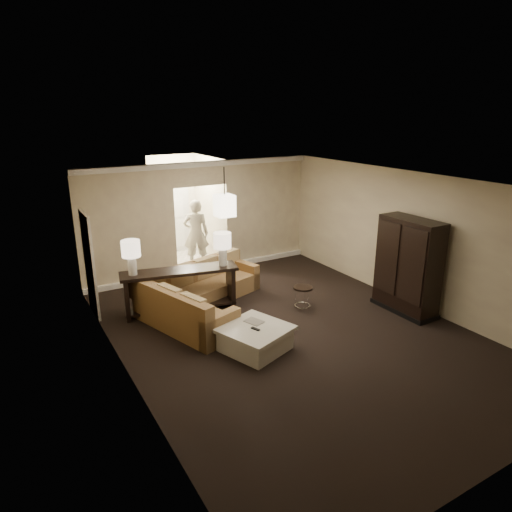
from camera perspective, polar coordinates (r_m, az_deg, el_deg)
ground at (r=8.65m, az=4.52°, el=-9.67°), size 8.00×8.00×0.00m
wall_back at (r=11.47m, az=-6.79°, el=4.71°), size 6.00×0.04×2.80m
wall_left at (r=6.92m, az=-16.14°, el=-4.87°), size 0.04×8.00×2.80m
wall_right at (r=10.06m, az=18.92°, el=1.98°), size 0.04×8.00×2.80m
ceiling at (r=7.76m, az=5.03°, el=8.99°), size 6.00×8.00×0.02m
crown_molding at (r=11.20m, az=-6.94°, el=11.30°), size 6.00×0.10×0.12m
baseboard at (r=11.80m, az=-6.46°, el=-1.68°), size 6.00×0.10×0.12m
side_door at (r=9.63m, az=-20.09°, el=-1.03°), size 0.05×0.90×2.10m
foyer at (r=12.70m, az=-9.24°, el=5.44°), size 1.44×2.02×2.80m
sectional_sofa at (r=9.45m, az=-7.24°, el=-4.98°), size 3.00×2.94×0.85m
coffee_table at (r=8.01m, az=-0.12°, el=-10.24°), size 1.35×1.35×0.45m
console_table at (r=9.45m, az=-9.45°, el=-3.80°), size 2.41×1.01×0.91m
armoire at (r=9.70m, az=18.44°, el=-1.43°), size 0.58×1.36×1.95m
drink_table at (r=9.50m, az=5.87°, el=-4.66°), size 0.41×0.41×0.51m
table_lamp_left at (r=9.10m, az=-15.35°, el=0.47°), size 0.36×0.36×0.69m
table_lamp_right at (r=9.34m, az=-4.22°, el=1.54°), size 0.36×0.36×0.69m
pendant_light at (r=10.20m, az=-3.93°, el=6.32°), size 0.38×0.38×1.09m
person at (r=11.95m, az=-7.53°, el=3.23°), size 0.85×0.72×1.99m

